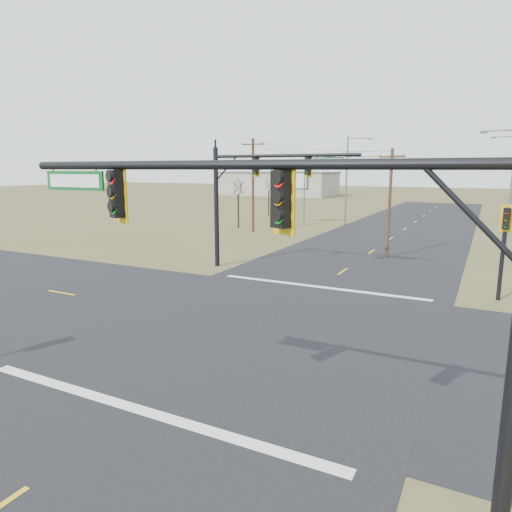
# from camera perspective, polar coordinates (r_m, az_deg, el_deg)

# --- Properties ---
(ground) EXTENTS (320.00, 320.00, 0.00)m
(ground) POSITION_cam_1_polar(r_m,az_deg,el_deg) (19.42, 0.62, -8.99)
(ground) COLOR brown
(ground) RESTS_ON ground
(road_ew) EXTENTS (160.00, 14.00, 0.02)m
(road_ew) POSITION_cam_1_polar(r_m,az_deg,el_deg) (19.41, 0.62, -8.97)
(road_ew) COLOR black
(road_ew) RESTS_ON ground
(road_ns) EXTENTS (14.00, 160.00, 0.02)m
(road_ns) POSITION_cam_1_polar(r_m,az_deg,el_deg) (19.41, 0.62, -8.96)
(road_ns) COLOR black
(road_ns) RESTS_ON ground
(stop_bar_near) EXTENTS (12.00, 0.40, 0.01)m
(stop_bar_near) POSITION_cam_1_polar(r_m,az_deg,el_deg) (13.69, -14.24, -18.15)
(stop_bar_near) COLOR silver
(stop_bar_near) RESTS_ON road_ns
(stop_bar_far) EXTENTS (12.00, 0.40, 0.01)m
(stop_bar_far) POSITION_cam_1_polar(r_m,az_deg,el_deg) (26.04, 8.00, -3.85)
(stop_bar_far) COLOR silver
(stop_bar_far) RESTS_ON road_ns
(mast_arm_near) EXTENTS (10.53, 0.58, 7.27)m
(mast_arm_near) POSITION_cam_1_polar(r_m,az_deg,el_deg) (8.39, 5.29, 1.85)
(mast_arm_near) COLOR black
(mast_arm_near) RESTS_ON ground
(mast_arm_far) EXTENTS (9.85, 0.55, 7.98)m
(mast_arm_far) POSITION_cam_1_polar(r_m,az_deg,el_deg) (29.54, -0.37, 9.14)
(mast_arm_far) COLOR black
(mast_arm_far) RESTS_ON ground
(pedestal_signal_ne) EXTENTS (0.58, 0.52, 4.90)m
(pedestal_signal_ne) POSITION_cam_1_polar(r_m,az_deg,el_deg) (25.67, 28.67, 2.59)
(pedestal_signal_ne) COLOR black
(pedestal_signal_ne) RESTS_ON ground
(utility_pole_near) EXTENTS (1.95, 0.48, 8.04)m
(utility_pole_near) POSITION_cam_1_polar(r_m,az_deg,el_deg) (35.15, 16.36, 6.57)
(utility_pole_near) COLOR #4D3221
(utility_pole_near) RESTS_ON ground
(utility_pole_far) EXTENTS (2.35, 0.48, 9.66)m
(utility_pole_far) POSITION_cam_1_polar(r_m,az_deg,el_deg) (48.02, -0.39, 8.97)
(utility_pole_far) COLOR #4D3221
(utility_pole_far) RESTS_ON ground
(highway_sign) EXTENTS (3.17, 1.10, 6.20)m
(highway_sign) POSITION_cam_1_polar(r_m,az_deg,el_deg) (55.16, 4.86, 8.51)
(highway_sign) COLOR slate
(highway_sign) RESTS_ON ground
(streetlight_a) EXTENTS (2.72, 0.44, 9.72)m
(streetlight_a) POSITION_cam_1_polar(r_m,az_deg,el_deg) (41.30, 29.07, 7.93)
(streetlight_a) COLOR slate
(streetlight_a) RESTS_ON ground
(streetlight_b) EXTENTS (3.02, 0.47, 10.79)m
(streetlight_b) POSITION_cam_1_polar(r_m,az_deg,el_deg) (67.46, 29.20, 9.05)
(streetlight_b) COLOR slate
(streetlight_b) RESTS_ON ground
(streetlight_c) EXTENTS (2.83, 0.33, 10.15)m
(streetlight_c) POSITION_cam_1_polar(r_m,az_deg,el_deg) (53.62, 11.48, 9.68)
(streetlight_c) COLOR slate
(streetlight_c) RESTS_ON ground
(bare_tree_a) EXTENTS (2.87, 2.87, 5.97)m
(bare_tree_a) POSITION_cam_1_polar(r_m,az_deg,el_deg) (51.43, -2.24, 8.76)
(bare_tree_a) COLOR black
(bare_tree_a) RESTS_ON ground
(bare_tree_b) EXTENTS (2.51, 2.51, 5.68)m
(bare_tree_b) POSITION_cam_1_polar(r_m,az_deg,el_deg) (63.75, 1.61, 9.01)
(bare_tree_b) COLOR black
(bare_tree_b) RESTS_ON ground
(warehouse_left) EXTENTS (28.00, 14.00, 5.50)m
(warehouse_left) POSITION_cam_1_polar(r_m,az_deg,el_deg) (116.80, 2.73, 8.96)
(warehouse_left) COLOR #ABA798
(warehouse_left) RESTS_ON ground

